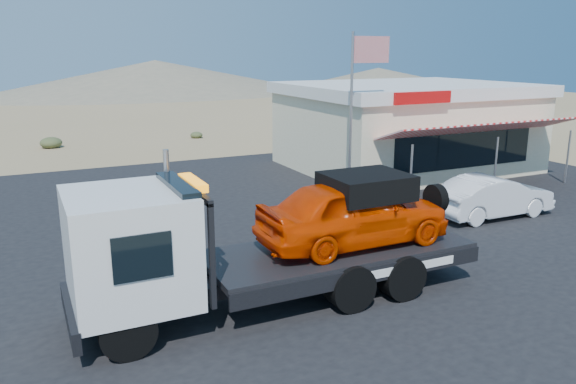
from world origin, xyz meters
name	(u,v)px	position (x,y,z in m)	size (l,w,h in m)	color
ground	(284,267)	(0.00, 0.00, 0.00)	(120.00, 120.00, 0.00)	#937D54
asphalt_lot	(301,224)	(2.00, 3.00, 0.01)	(32.00, 24.00, 0.02)	black
tow_truck	(272,234)	(-1.13, -1.78, 1.59)	(8.82, 2.61, 2.95)	black
white_sedan	(493,196)	(8.11, 1.02, 0.71)	(1.46, 4.20, 1.38)	silver
jerky_store	(405,125)	(10.50, 8.97, 1.99)	(10.40, 9.97, 3.90)	beige
flagpole	(357,99)	(4.93, 4.50, 3.76)	(1.55, 0.10, 6.00)	#99999E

